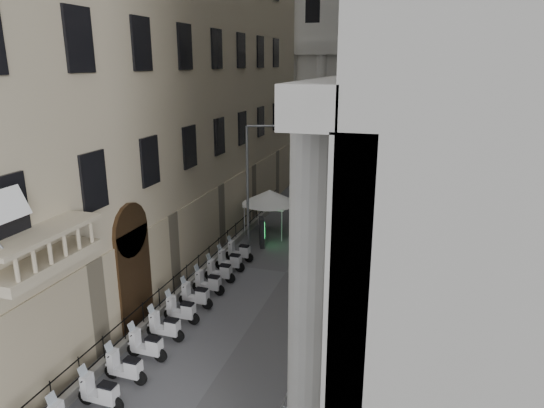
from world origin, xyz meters
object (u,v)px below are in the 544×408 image
at_px(street_lamp, 252,178).
at_px(info_kiosk, 262,232).
at_px(pedestrian_a, 309,225).
at_px(pedestrian_b, 331,210).
at_px(security_tent, 269,197).

relative_size(street_lamp, info_kiosk, 4.09).
xyz_separation_m(street_lamp, pedestrian_a, (2.86, 3.29, -3.76)).
height_order(info_kiosk, pedestrian_a, info_kiosk).
xyz_separation_m(street_lamp, info_kiosk, (0.34, 0.73, -3.65)).
bearing_deg(street_lamp, info_kiosk, 44.85).
bearing_deg(pedestrian_b, security_tent, 82.88).
bearing_deg(street_lamp, security_tent, 70.28).
bearing_deg(security_tent, pedestrian_b, 40.88).
height_order(security_tent, pedestrian_b, security_tent).
relative_size(security_tent, info_kiosk, 1.98).
relative_size(security_tent, pedestrian_a, 2.23).
relative_size(pedestrian_a, pedestrian_b, 0.87).
distance_m(street_lamp, pedestrian_a, 5.75).
distance_m(security_tent, pedestrian_a, 3.34).
bearing_deg(pedestrian_a, pedestrian_b, -119.74).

